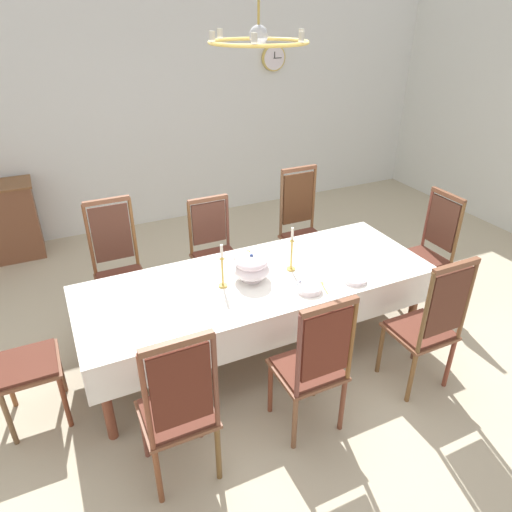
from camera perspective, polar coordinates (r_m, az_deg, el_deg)
The scene contains 22 objects.
ground at distance 4.22m, azimuth 0.16°, elevation -11.39°, with size 8.12×6.14×0.04m, color #B9AC91.
back_wall at distance 6.28m, azimuth -12.69°, elevation 17.80°, with size 8.12×0.08×3.17m, color silver.
dining_table at distance 3.81m, azimuth 0.24°, elevation -3.60°, with size 2.86×1.04×0.73m.
tablecloth at distance 3.81m, azimuth 0.24°, elevation -3.53°, with size 2.88×1.06×0.30m.
chair_south_a at distance 2.91m, azimuth -9.43°, elevation -17.89°, with size 0.44×0.42×1.19m.
chair_north_a at distance 4.39m, azimuth -16.51°, elevation -1.08°, with size 0.44×0.42×1.20m.
chair_south_b at distance 3.20m, azimuth 7.04°, elevation -12.99°, with size 0.44×0.42×1.14m.
chair_north_b at distance 4.59m, azimuth -5.09°, elevation 0.77°, with size 0.44×0.42×1.06m.
chair_south_c at distance 3.72m, azimuth 20.38°, elevation -7.81°, with size 0.44×0.42×1.17m.
chair_north_c at distance 4.96m, azimuth 5.68°, elevation 3.66°, with size 0.44×0.42×1.22m.
chair_head_west at distance 3.62m, azimuth -27.56°, elevation -10.88°, with size 0.42×0.44×1.15m.
chair_head_east at distance 4.83m, azimuth 20.32°, elevation 0.79°, with size 0.42×0.44×1.14m.
soup_tureen at distance 3.69m, azimuth -0.56°, elevation -1.38°, with size 0.29×0.29×0.23m.
candlestick_west at distance 3.59m, azimuth -4.14°, elevation -1.71°, with size 0.07×0.07×0.37m.
candlestick_east at distance 3.82m, azimuth 4.37°, elevation 0.38°, with size 0.07×0.07×0.39m.
bowl_near_left at distance 4.08m, azimuth -1.89°, elevation 0.12°, with size 0.14×0.14×0.03m.
bowl_near_right at distance 3.62m, azimuth 6.53°, elevation -3.90°, with size 0.20×0.20×0.05m.
bowl_far_left at distance 3.80m, azimuth 12.01°, elevation -2.79°, with size 0.18×0.18×0.03m.
spoon_primary at distance 4.14m, azimuth -0.78°, elevation 0.44°, with size 0.04×0.18×0.01m.
spoon_secondary at distance 3.71m, azimuth 8.11°, elevation -3.47°, with size 0.06×0.17×0.01m.
mounted_clock at distance 6.73m, azimuth 2.16°, elevation 23.07°, with size 0.33×0.06×0.33m.
chandelier at distance 3.23m, azimuth 0.31°, elevation 24.93°, with size 0.65×0.64×0.66m.
Camera 1 is at (-1.39, -2.92, 2.70)m, focal length 32.67 mm.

